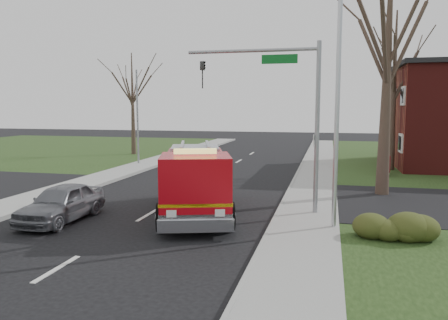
# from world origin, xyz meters

# --- Properties ---
(ground) EXTENTS (120.00, 120.00, 0.00)m
(ground) POSITION_xyz_m (0.00, 0.00, 0.00)
(ground) COLOR black
(ground) RESTS_ON ground
(sidewalk_right) EXTENTS (2.40, 80.00, 0.15)m
(sidewalk_right) POSITION_xyz_m (6.20, 0.00, 0.07)
(sidewalk_right) COLOR gray
(sidewalk_right) RESTS_ON ground
(sidewalk_left) EXTENTS (2.40, 80.00, 0.15)m
(sidewalk_left) POSITION_xyz_m (-6.20, 0.00, 0.07)
(sidewalk_left) COLOR gray
(sidewalk_left) RESTS_ON ground
(health_center_sign) EXTENTS (0.12, 2.00, 1.40)m
(health_center_sign) POSITION_xyz_m (10.50, 12.50, 0.88)
(health_center_sign) COLOR #531315
(health_center_sign) RESTS_ON ground
(hedge_corner) EXTENTS (2.80, 2.00, 0.90)m
(hedge_corner) POSITION_xyz_m (9.00, -1.00, 0.58)
(hedge_corner) COLOR #303714
(hedge_corner) RESTS_ON lawn_right
(bare_tree_near) EXTENTS (6.00, 6.00, 12.00)m
(bare_tree_near) POSITION_xyz_m (9.50, 6.00, 7.41)
(bare_tree_near) COLOR #372820
(bare_tree_near) RESTS_ON ground
(bare_tree_far) EXTENTS (5.25, 5.25, 10.50)m
(bare_tree_far) POSITION_xyz_m (11.00, 15.00, 6.49)
(bare_tree_far) COLOR #372820
(bare_tree_far) RESTS_ON ground
(bare_tree_left) EXTENTS (4.50, 4.50, 9.00)m
(bare_tree_left) POSITION_xyz_m (-10.00, 20.00, 5.56)
(bare_tree_left) COLOR #372820
(bare_tree_left) RESTS_ON ground
(traffic_signal_mast) EXTENTS (5.29, 0.18, 6.80)m
(traffic_signal_mast) POSITION_xyz_m (5.21, 1.50, 4.71)
(traffic_signal_mast) COLOR gray
(traffic_signal_mast) RESTS_ON ground
(streetlight_pole) EXTENTS (1.48, 0.16, 8.40)m
(streetlight_pole) POSITION_xyz_m (7.14, -0.50, 4.55)
(streetlight_pole) COLOR #B7BABF
(streetlight_pole) RESTS_ON ground
(utility_pole_far) EXTENTS (0.14, 0.14, 7.00)m
(utility_pole_far) POSITION_xyz_m (-6.80, 14.00, 3.50)
(utility_pole_far) COLOR gray
(utility_pole_far) RESTS_ON ground
(fire_engine) EXTENTS (4.48, 7.52, 2.87)m
(fire_engine) POSITION_xyz_m (1.83, 0.56, 1.30)
(fire_engine) COLOR #AD0811
(fire_engine) RESTS_ON ground
(parked_car_maroon) EXTENTS (1.72, 4.17, 1.41)m
(parked_car_maroon) POSITION_xyz_m (-2.80, -1.58, 0.71)
(parked_car_maroon) COLOR slate
(parked_car_maroon) RESTS_ON ground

